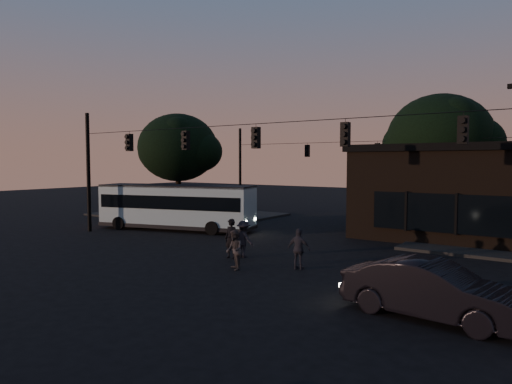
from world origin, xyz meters
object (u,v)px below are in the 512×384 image
Objects in this scene: pedestrian_a at (231,239)px; pedestrian_d at (244,239)px; bus at (176,205)px; pedestrian_b at (234,250)px; building at (504,192)px; pedestrian_c at (299,249)px; car at (432,290)px.

pedestrian_a is 0.62m from pedestrian_d.
pedestrian_b is at bearing -49.24° from bus.
pedestrian_a reaches higher than pedestrian_b.
pedestrian_c is (-5.85, -13.39, -1.86)m from building.
pedestrian_d is (8.69, -4.35, -0.79)m from bus.
pedestrian_a is 3.62m from pedestrian_c.
building is at bearing 9.64° from bus.
bus is at bearing -19.77° from pedestrian_d.
car is 10.11m from pedestrian_a.
bus is at bearing -172.55° from pedestrian_b.
building is 16.41m from pedestrian_a.
building is 9.05× the size of pedestrian_d.
pedestrian_b is (9.88, -6.59, -0.82)m from bus.
building is 19.76m from bus.
pedestrian_d is (-1.19, 2.24, 0.03)m from pedestrian_b.
bus is 13.03m from pedestrian_c.
car is (18.01, -8.00, -0.82)m from bus.
pedestrian_b is (-8.13, 1.41, 0.00)m from car.
pedestrian_c reaches higher than car.
building is at bearing 103.13° from pedestrian_b.
pedestrian_b is (-7.97, -14.98, -1.88)m from building.
bus is 6.48× the size of pedestrian_b.
pedestrian_b is at bearing 124.87° from pedestrian_d.
pedestrian_a reaches higher than pedestrian_c.
pedestrian_a is (-9.62, 3.11, 0.09)m from car.
building is at bearing 52.95° from pedestrian_a.
pedestrian_c is (2.13, 1.59, 0.02)m from pedestrian_b.
pedestrian_b is 2.54m from pedestrian_d.
pedestrian_c is at bearing 77.96° from pedestrian_b.
building is 8.46× the size of pedestrian_a.
bus is 6.27× the size of pedestrian_d.
building is 17.08m from pedestrian_b.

